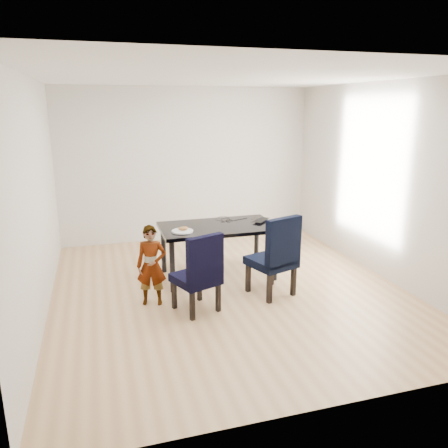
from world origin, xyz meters
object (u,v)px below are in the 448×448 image
object	(u,v)px
chair_left	(196,272)
dining_table	(218,251)
plate	(182,231)
laptop	(258,220)
child	(151,266)
chair_right	(271,255)

from	to	relation	value
chair_left	dining_table	bearing A→B (deg)	39.11
plate	laptop	bearing A→B (deg)	11.82
plate	child	bearing A→B (deg)	-134.80
chair_right	plate	world-z (taller)	chair_right
dining_table	child	bearing A→B (deg)	-147.46
chair_right	plate	size ratio (longest dim) A/B	3.70
chair_left	child	world-z (taller)	child
dining_table	laptop	bearing A→B (deg)	7.13
chair_left	child	bearing A→B (deg)	124.41
dining_table	plate	world-z (taller)	plate
chair_right	laptop	xyz separation A→B (m)	(0.14, 0.86, 0.23)
dining_table	laptop	size ratio (longest dim) A/B	4.80
chair_left	plate	size ratio (longest dim) A/B	3.37
chair_left	child	xyz separation A→B (m)	(-0.47, 0.32, 0.01)
dining_table	chair_left	world-z (taller)	chair_left
chair_right	child	world-z (taller)	chair_right
chair_left	laptop	bearing A→B (deg)	20.24
chair_left	chair_right	size ratio (longest dim) A/B	0.91
chair_left	laptop	xyz separation A→B (m)	(1.17, 1.05, 0.28)
plate	chair_right	bearing A→B (deg)	-30.93
dining_table	chair_right	xyz separation A→B (m)	(0.49, -0.78, 0.16)
chair_left	plate	bearing A→B (deg)	67.90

